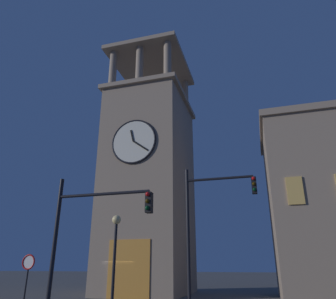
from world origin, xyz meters
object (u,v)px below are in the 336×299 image
Objects in this scene: traffic_signal_mid at (208,217)px; no_horn_sign at (28,266)px; traffic_signal_near at (87,227)px; street_lamp at (115,243)px; clocktower at (150,182)px.

no_horn_sign is at bearing -2.94° from traffic_signal_mid.
street_lamp is (0.51, -3.65, -0.35)m from traffic_signal_near.
traffic_signal_near is at bearing 144.41° from no_horn_sign.
traffic_signal_mid is 9.83m from no_horn_sign.
traffic_signal_mid reaches higher than traffic_signal_near.
street_lamp is at bearing -81.99° from traffic_signal_near.
street_lamp is at bearing 102.15° from clocktower.
clocktower reaches higher than no_horn_sign.
clocktower is 4.36× the size of traffic_signal_near.
street_lamp is (-2.57, 11.93, -6.08)m from clocktower.
traffic_signal_near is 6.96m from no_horn_sign.
traffic_signal_near is at bearing 101.19° from clocktower.
clocktower reaches higher than traffic_signal_mid.
clocktower is at bearing -59.47° from traffic_signal_mid.
traffic_signal_mid is at bearing 177.87° from street_lamp.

